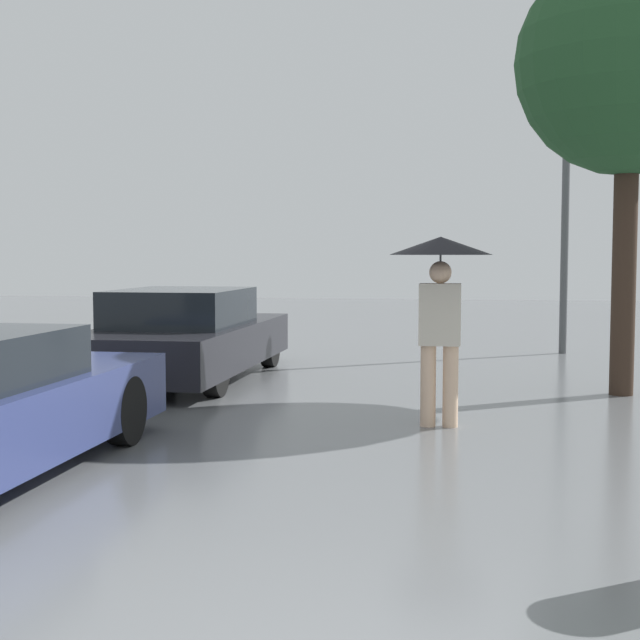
# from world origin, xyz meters

# --- Properties ---
(pedestrian) EXTENTS (0.99, 0.99, 1.83)m
(pedestrian) POSITION_xyz_m (0.13, 5.74, 1.43)
(pedestrian) COLOR beige
(pedestrian) RESTS_ON ground_plane
(parked_car_farthest) EXTENTS (1.80, 4.56, 1.21)m
(parked_car_farthest) POSITION_xyz_m (-3.33, 8.47, 0.57)
(parked_car_farthest) COLOR black
(parked_car_farthest) RESTS_ON ground_plane
(tree) EXTENTS (2.61, 2.61, 5.19)m
(tree) POSITION_xyz_m (2.18, 8.07, 3.85)
(tree) COLOR #38281E
(tree) RESTS_ON ground_plane
(street_lamp) EXTENTS (0.33, 0.33, 4.72)m
(street_lamp) POSITION_xyz_m (1.93, 12.49, 3.00)
(street_lamp) COLOR #515456
(street_lamp) RESTS_ON ground_plane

